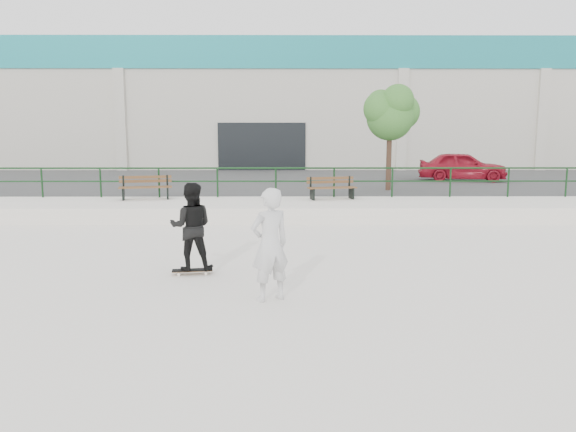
{
  "coord_description": "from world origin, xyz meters",
  "views": [
    {
      "loc": [
        1.29,
        -8.37,
        2.79
      ],
      "look_at": [
        1.36,
        2.0,
        1.2
      ],
      "focal_mm": 35.0,
      "sensor_mm": 36.0,
      "label": 1
    }
  ],
  "objects_px": {
    "bench_left": "(146,188)",
    "bench_right": "(332,188)",
    "tree": "(391,112)",
    "standing_skater": "(191,227)",
    "red_car": "(462,166)",
    "seated_skater": "(270,245)",
    "skateboard": "(192,271)"
  },
  "relations": [
    {
      "from": "bench_left",
      "to": "bench_right",
      "type": "relative_size",
      "value": 1.05
    },
    {
      "from": "tree",
      "to": "standing_skater",
      "type": "distance_m",
      "value": 12.53
    },
    {
      "from": "red_car",
      "to": "seated_skater",
      "type": "bearing_deg",
      "value": 163.07
    },
    {
      "from": "bench_left",
      "to": "tree",
      "type": "relative_size",
      "value": 0.45
    },
    {
      "from": "bench_right",
      "to": "seated_skater",
      "type": "distance_m",
      "value": 9.81
    },
    {
      "from": "red_car",
      "to": "skateboard",
      "type": "height_order",
      "value": "red_car"
    },
    {
      "from": "bench_right",
      "to": "skateboard",
      "type": "relative_size",
      "value": 2.11
    },
    {
      "from": "bench_left",
      "to": "tree",
      "type": "bearing_deg",
      "value": 6.25
    },
    {
      "from": "tree",
      "to": "standing_skater",
      "type": "relative_size",
      "value": 2.33
    },
    {
      "from": "bench_right",
      "to": "seated_skater",
      "type": "relative_size",
      "value": 0.9
    },
    {
      "from": "standing_skater",
      "to": "tree",
      "type": "bearing_deg",
      "value": -122.5
    },
    {
      "from": "standing_skater",
      "to": "seated_skater",
      "type": "xyz_separation_m",
      "value": [
        1.56,
        -1.69,
        -0.01
      ]
    },
    {
      "from": "bench_left",
      "to": "standing_skater",
      "type": "height_order",
      "value": "standing_skater"
    },
    {
      "from": "bench_left",
      "to": "seated_skater",
      "type": "height_order",
      "value": "seated_skater"
    },
    {
      "from": "bench_right",
      "to": "standing_skater",
      "type": "distance_m",
      "value": 8.64
    },
    {
      "from": "standing_skater",
      "to": "bench_left",
      "type": "bearing_deg",
      "value": -74.61
    },
    {
      "from": "tree",
      "to": "standing_skater",
      "type": "bearing_deg",
      "value": -118.33
    },
    {
      "from": "tree",
      "to": "seated_skater",
      "type": "distance_m",
      "value": 13.45
    },
    {
      "from": "skateboard",
      "to": "bench_left",
      "type": "bearing_deg",
      "value": 101.24
    },
    {
      "from": "skateboard",
      "to": "standing_skater",
      "type": "height_order",
      "value": "standing_skater"
    },
    {
      "from": "skateboard",
      "to": "seated_skater",
      "type": "height_order",
      "value": "seated_skater"
    },
    {
      "from": "bench_right",
      "to": "tree",
      "type": "relative_size",
      "value": 0.43
    },
    {
      "from": "standing_skater",
      "to": "seated_skater",
      "type": "bearing_deg",
      "value": 128.58
    },
    {
      "from": "tree",
      "to": "red_car",
      "type": "relative_size",
      "value": 1.03
    },
    {
      "from": "bench_right",
      "to": "seated_skater",
      "type": "height_order",
      "value": "seated_skater"
    },
    {
      "from": "bench_right",
      "to": "standing_skater",
      "type": "xyz_separation_m",
      "value": [
        -3.38,
        -7.95,
        0.07
      ]
    },
    {
      "from": "bench_left",
      "to": "red_car",
      "type": "xyz_separation_m",
      "value": [
        12.71,
        6.78,
        0.27
      ]
    },
    {
      "from": "red_car",
      "to": "standing_skater",
      "type": "height_order",
      "value": "red_car"
    },
    {
      "from": "red_car",
      "to": "seated_skater",
      "type": "relative_size",
      "value": 2.07
    },
    {
      "from": "tree",
      "to": "seated_skater",
      "type": "xyz_separation_m",
      "value": [
        -4.26,
        -12.5,
        -2.54
      ]
    },
    {
      "from": "bench_left",
      "to": "bench_right",
      "type": "xyz_separation_m",
      "value": [
        6.2,
        -0.0,
        -0.02
      ]
    },
    {
      "from": "bench_right",
      "to": "red_car",
      "type": "distance_m",
      "value": 9.4
    }
  ]
}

